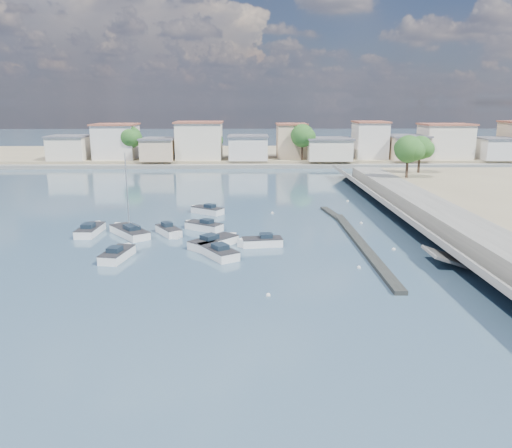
% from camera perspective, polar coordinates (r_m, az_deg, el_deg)
% --- Properties ---
extents(ground, '(400.00, 400.00, 0.00)m').
position_cam_1_polar(ground, '(78.49, 2.11, 3.55)').
color(ground, '#2C4A59').
rests_on(ground, ground).
extents(seawall_walkway, '(5.00, 90.00, 1.80)m').
position_cam_1_polar(seawall_walkway, '(56.59, 22.76, -0.58)').
color(seawall_walkway, slate).
rests_on(seawall_walkway, ground).
extents(breakwater, '(2.00, 31.02, 0.35)m').
position_cam_1_polar(breakwater, '(52.87, 11.24, -1.52)').
color(breakwater, black).
rests_on(breakwater, ground).
extents(far_shore_land, '(160.00, 40.00, 1.40)m').
position_cam_1_polar(far_shore_land, '(129.88, 0.85, 7.89)').
color(far_shore_land, gray).
rests_on(far_shore_land, ground).
extents(far_shore_quay, '(160.00, 2.50, 0.80)m').
position_cam_1_polar(far_shore_quay, '(109.06, 1.22, 6.62)').
color(far_shore_quay, slate).
rests_on(far_shore_quay, ground).
extents(far_town, '(113.01, 12.80, 8.35)m').
position_cam_1_polar(far_town, '(115.39, 6.50, 9.19)').
color(far_town, beige).
rests_on(far_town, far_shore_land).
extents(shore_trees, '(74.56, 38.32, 7.92)m').
position_cam_1_polar(shore_trees, '(106.29, 5.86, 9.52)').
color(shore_trees, '#38281E').
rests_on(shore_trees, ground).
extents(motorboat_a, '(4.23, 5.16, 1.48)m').
position_cam_1_polar(motorboat_a, '(46.46, -4.55, -3.15)').
color(motorboat_a, white).
rests_on(motorboat_a, ground).
extents(motorboat_b, '(2.56, 4.93, 1.48)m').
position_cam_1_polar(motorboat_b, '(47.17, -15.45, -3.36)').
color(motorboat_b, white).
rests_on(motorboat_b, ground).
extents(motorboat_c, '(4.46, 3.72, 1.48)m').
position_cam_1_polar(motorboat_c, '(56.00, -6.14, -0.26)').
color(motorboat_c, white).
rests_on(motorboat_c, ground).
extents(motorboat_d, '(4.51, 2.12, 1.48)m').
position_cam_1_polar(motorboat_d, '(49.31, 0.45, -2.11)').
color(motorboat_d, white).
rests_on(motorboat_d, ground).
extents(motorboat_e, '(2.11, 5.42, 1.48)m').
position_cam_1_polar(motorboat_e, '(56.95, -18.34, -0.66)').
color(motorboat_e, white).
rests_on(motorboat_e, ground).
extents(motorboat_f, '(4.40, 3.79, 1.48)m').
position_cam_1_polar(motorboat_f, '(64.24, -5.72, 1.55)').
color(motorboat_f, white).
rests_on(motorboat_f, ground).
extents(motorboat_g, '(3.34, 4.18, 1.48)m').
position_cam_1_polar(motorboat_g, '(54.25, -9.88, -0.85)').
color(motorboat_g, white).
rests_on(motorboat_g, ground).
extents(motorboat_h, '(5.00, 5.11, 1.48)m').
position_cam_1_polar(motorboat_h, '(49.62, -4.63, -2.05)').
color(motorboat_h, white).
rests_on(motorboat_h, ground).
extents(sailboat, '(5.20, 5.93, 9.00)m').
position_cam_1_polar(sailboat, '(55.05, -14.38, -0.83)').
color(sailboat, white).
rests_on(sailboat, ground).
extents(mooring_buoys, '(13.28, 36.16, 0.34)m').
position_cam_1_polar(mooring_buoys, '(54.23, 8.95, -1.17)').
color(mooring_buoys, white).
rests_on(mooring_buoys, ground).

